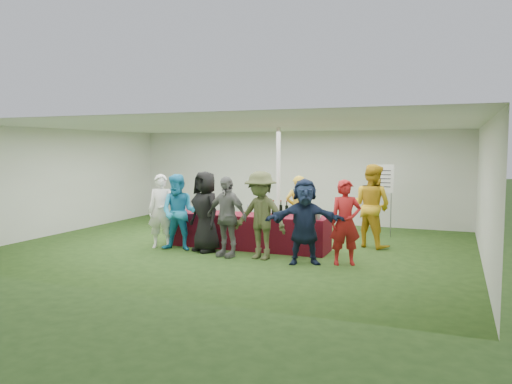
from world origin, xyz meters
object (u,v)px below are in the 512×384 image
at_px(staff_back, 372,206).
at_px(staff_pourer, 298,210).
at_px(dump_bucket, 315,215).
at_px(wine_list_sign, 383,184).
at_px(customer_6, 345,222).
at_px(customer_1, 179,212).
at_px(serving_table, 248,231).
at_px(customer_4, 261,215).
at_px(customer_2, 205,212).
at_px(customer_5, 305,221).
at_px(customer_3, 226,217).
at_px(customer_0, 161,211).

bearing_deg(staff_back, staff_pourer, 33.39).
relative_size(dump_bucket, wine_list_sign, 0.12).
bearing_deg(dump_bucket, customer_6, -36.68).
bearing_deg(customer_1, serving_table, 22.00).
distance_m(staff_back, customer_6, 1.93).
bearing_deg(staff_back, wine_list_sign, -65.22).
bearing_deg(customer_4, customer_2, 179.12).
bearing_deg(staff_back, customer_2, 56.00).
relative_size(dump_bucket, customer_5, 0.13).
height_order(wine_list_sign, customer_2, wine_list_sign).
bearing_deg(customer_6, customer_1, 156.13).
height_order(customer_2, customer_6, customer_2).
relative_size(customer_1, customer_3, 1.00).
bearing_deg(customer_1, customer_2, -0.36).
distance_m(serving_table, customer_4, 1.24).
bearing_deg(customer_3, wine_list_sign, 65.37).
xyz_separation_m(wine_list_sign, customer_6, (-0.24, -3.36, -0.51)).
bearing_deg(customer_1, customer_3, -17.72).
relative_size(staff_pourer, customer_6, 0.98).
bearing_deg(customer_3, dump_bucket, 36.07).
bearing_deg(customer_3, customer_2, 167.71).
bearing_deg(customer_3, customer_5, 10.78).
xyz_separation_m(dump_bucket, customer_2, (-2.28, -0.46, 0.02)).
bearing_deg(wine_list_sign, staff_pourer, -135.85).
xyz_separation_m(customer_0, customer_3, (1.71, -0.28, 0.00)).
bearing_deg(customer_4, serving_table, 135.30).
bearing_deg(staff_pourer, customer_2, 24.31).
bearing_deg(customer_2, staff_back, 58.30).
relative_size(customer_3, customer_5, 1.00).
height_order(wine_list_sign, staff_back, staff_back).
relative_size(staff_back, customer_4, 1.06).
xyz_separation_m(staff_pourer, customer_2, (-1.56, -1.62, 0.07)).
bearing_deg(staff_back, customer_0, 49.48).
relative_size(dump_bucket, staff_pourer, 0.14).
height_order(customer_0, customer_4, customer_4).
bearing_deg(customer_5, staff_pourer, 88.77).
relative_size(customer_0, customer_5, 1.00).
height_order(customer_2, customer_4, customer_4).
height_order(customer_0, customer_2, customer_2).
bearing_deg(customer_3, staff_back, 51.02).
relative_size(customer_1, customer_6, 1.02).
bearing_deg(customer_0, customer_6, -20.61).
relative_size(customer_1, customer_5, 1.01).
distance_m(wine_list_sign, staff_back, 1.50).
bearing_deg(customer_6, dump_bucket, 119.61).
bearing_deg(dump_bucket, wine_list_sign, 70.76).
xyz_separation_m(customer_1, customer_4, (1.96, -0.16, 0.05)).
distance_m(staff_back, customer_0, 4.67).
relative_size(customer_0, customer_6, 1.01).
bearing_deg(customer_5, wine_list_sign, 53.13).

